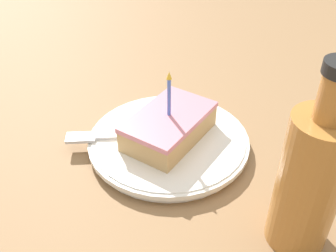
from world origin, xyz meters
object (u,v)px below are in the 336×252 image
object	(u,v)px
plate	(168,141)
bottle	(310,179)
fork	(116,136)
cake_slice	(167,125)

from	to	relation	value
plate	bottle	size ratio (longest dim) A/B	1.05
plate	bottle	world-z (taller)	bottle
plate	fork	world-z (taller)	fork
plate	cake_slice	xyz separation A→B (m)	(-0.00, 0.00, 0.03)
fork	plate	bearing A→B (deg)	34.34
plate	fork	bearing A→B (deg)	-145.66
cake_slice	fork	size ratio (longest dim) A/B	0.94
fork	bottle	xyz separation A→B (m)	(0.29, -0.01, 0.07)
cake_slice	bottle	xyz separation A→B (m)	(0.22, -0.06, 0.05)
plate	cake_slice	world-z (taller)	cake_slice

